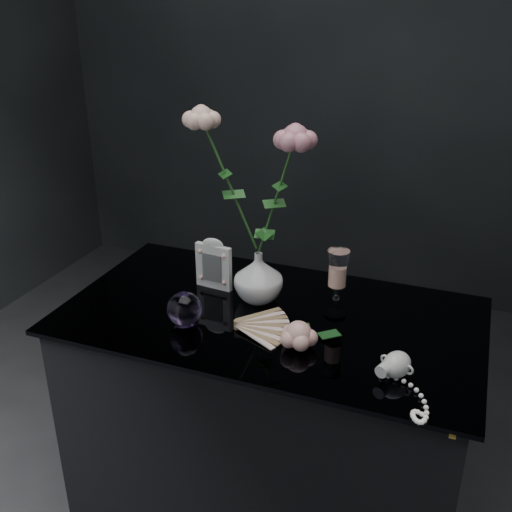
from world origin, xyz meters
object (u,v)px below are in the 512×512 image
at_px(pearl_jar, 397,364).
at_px(picture_frame, 214,263).
at_px(wine_glass, 337,284).
at_px(loose_rose, 299,335).
at_px(vase, 258,277).
at_px(paperweight, 184,309).

bearing_deg(pearl_jar, picture_frame, 178.06).
xyz_separation_m(wine_glass, picture_frame, (-0.35, 0.03, -0.02)).
height_order(wine_glass, loose_rose, wine_glass).
height_order(vase, wine_glass, wine_glass).
distance_m(paperweight, pearl_jar, 0.52).
xyz_separation_m(picture_frame, pearl_jar, (0.53, -0.23, -0.04)).
bearing_deg(pearl_jar, loose_rose, -165.84).
bearing_deg(picture_frame, loose_rose, -27.53).
relative_size(picture_frame, paperweight, 1.73).
height_order(picture_frame, loose_rose, picture_frame).
height_order(paperweight, loose_rose, paperweight).
relative_size(vase, picture_frame, 0.91).
xyz_separation_m(wine_glass, loose_rose, (-0.04, -0.17, -0.06)).
bearing_deg(pearl_jar, wine_glass, 153.93).
distance_m(wine_glass, picture_frame, 0.35).
bearing_deg(loose_rose, wine_glass, 64.27).
bearing_deg(pearl_jar, paperweight, -161.40).
bearing_deg(wine_glass, vase, 178.03).
relative_size(wine_glass, pearl_jar, 0.87).
xyz_separation_m(picture_frame, loose_rose, (0.31, -0.20, -0.04)).
height_order(wine_glass, picture_frame, wine_glass).
xyz_separation_m(picture_frame, paperweight, (0.02, -0.21, -0.03)).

